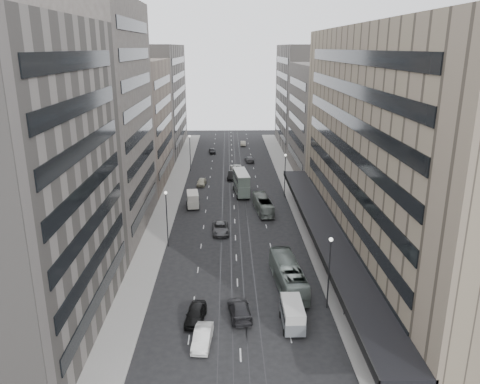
{
  "coord_description": "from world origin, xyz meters",
  "views": [
    {
      "loc": [
        -1.01,
        -49.96,
        27.36
      ],
      "look_at": [
        0.8,
        19.53,
        5.78
      ],
      "focal_mm": 35.0,
      "sensor_mm": 36.0,
      "label": 1
    }
  ],
  "objects": [
    {
      "name": "sedan_9",
      "position": [
        3.37,
        83.68,
        0.7
      ],
      "size": [
        1.59,
        4.26,
        1.39
      ],
      "primitive_type": "imported",
      "rotation": [
        0.0,
        0.0,
        3.11
      ],
      "color": "#BDB59D",
      "rests_on": "ground"
    },
    {
      "name": "sedan_1",
      "position": [
        -3.61,
        -11.26,
        0.76
      ],
      "size": [
        2.05,
        4.77,
        1.53
      ],
      "primitive_type": "imported",
      "rotation": [
        0.0,
        0.0,
        -0.09
      ],
      "color": "white",
      "rests_on": "ground"
    },
    {
      "name": "sedan_2",
      "position": [
        -2.25,
        16.97,
        0.74
      ],
      "size": [
        2.75,
        5.46,
        1.48
      ],
      "primitive_type": "imported",
      "rotation": [
        0.0,
        0.0,
        0.05
      ],
      "color": "#4E4E50",
      "rests_on": "ground"
    },
    {
      "name": "sedan_7",
      "position": [
        4.27,
        63.4,
        0.69
      ],
      "size": [
        2.44,
        4.91,
        1.37
      ],
      "primitive_type": "imported",
      "rotation": [
        0.0,
        0.0,
        3.25
      ],
      "color": "#4F4F51",
      "rests_on": "ground"
    },
    {
      "name": "department_store",
      "position": [
        21.45,
        8.0,
        14.95
      ],
      "size": [
        19.2,
        60.0,
        30.0
      ],
      "color": "#776857",
      "rests_on": "ground"
    },
    {
      "name": "building_left_b",
      "position": [
        -21.5,
        19.0,
        17.0
      ],
      "size": [
        15.0,
        26.0,
        34.0
      ],
      "primitive_type": "cube",
      "color": "#48433E",
      "rests_on": "ground"
    },
    {
      "name": "pedestrian",
      "position": [
        11.33,
        -6.6,
        0.99
      ],
      "size": [
        0.65,
        0.45,
        1.69
      ],
      "primitive_type": "imported",
      "rotation": [
        0.0,
        0.0,
        3.06
      ],
      "color": "black",
      "rests_on": "sidewalk_right"
    },
    {
      "name": "bus_far",
      "position": [
        4.96,
        26.45,
        1.33
      ],
      "size": [
        3.21,
        9.7,
        2.65
      ],
      "primitive_type": "imported",
      "rotation": [
        0.0,
        0.0,
        3.25
      ],
      "color": "gray",
      "rests_on": "ground"
    },
    {
      "name": "building_left_a",
      "position": [
        -21.5,
        -8.0,
        15.0
      ],
      "size": [
        15.0,
        28.0,
        30.0
      ],
      "primitive_type": "cube",
      "color": "slate",
      "rests_on": "ground"
    },
    {
      "name": "sidewalk_right",
      "position": [
        12.0,
        37.5,
        0.07
      ],
      "size": [
        4.0,
        125.0,
        0.15
      ],
      "primitive_type": "cube",
      "color": "gray",
      "rests_on": "ground"
    },
    {
      "name": "bus_near",
      "position": [
        5.99,
        -0.2,
        1.57
      ],
      "size": [
        3.58,
        11.48,
        3.15
      ],
      "primitive_type": "imported",
      "rotation": [
        0.0,
        0.0,
        3.23
      ],
      "color": "gray",
      "rests_on": "ground"
    },
    {
      "name": "lamp_right_near",
      "position": [
        9.7,
        -5.0,
        5.2
      ],
      "size": [
        0.44,
        0.44,
        8.32
      ],
      "color": "#262628",
      "rests_on": "ground"
    },
    {
      "name": "sedan_5",
      "position": [
        -0.13,
        47.9,
        0.81
      ],
      "size": [
        2.23,
        5.1,
        1.63
      ],
      "primitive_type": "imported",
      "rotation": [
        0.0,
        0.0,
        -0.1
      ],
      "color": "black",
      "rests_on": "ground"
    },
    {
      "name": "sidewalk_left",
      "position": [
        -12.0,
        37.5,
        0.07
      ],
      "size": [
        4.0,
        125.0,
        0.15
      ],
      "primitive_type": "cube",
      "color": "gray",
      "rests_on": "ground"
    },
    {
      "name": "sedan_0",
      "position": [
        -4.52,
        -7.16,
        0.8
      ],
      "size": [
        2.38,
        4.88,
        1.61
      ],
      "primitive_type": "imported",
      "rotation": [
        0.0,
        0.0,
        -0.1
      ],
      "color": "black",
      "rests_on": "ground"
    },
    {
      "name": "sedan_3",
      "position": [
        0.1,
        -6.43,
        0.79
      ],
      "size": [
        2.8,
        5.63,
        1.57
      ],
      "primitive_type": "imported",
      "rotation": [
        0.0,
        0.0,
        3.25
      ],
      "color": "#252427",
      "rests_on": "ground"
    },
    {
      "name": "ground",
      "position": [
        0.0,
        0.0,
        0.0
      ],
      "size": [
        220.0,
        220.0,
        0.0
      ],
      "primitive_type": "plane",
      "color": "black",
      "rests_on": "ground"
    },
    {
      "name": "lamp_right_far",
      "position": [
        9.7,
        35.0,
        5.2
      ],
      "size": [
        0.44,
        0.44,
        8.32
      ],
      "color": "#262628",
      "rests_on": "ground"
    },
    {
      "name": "building_left_d",
      "position": [
        -21.5,
        79.0,
        14.0
      ],
      "size": [
        15.0,
        38.0,
        28.0
      ],
      "primitive_type": "cube",
      "color": "slate",
      "rests_on": "ground"
    },
    {
      "name": "sedan_8",
      "position": [
        -5.28,
        73.52,
        0.69
      ],
      "size": [
        2.09,
        4.19,
        1.37
      ],
      "primitive_type": "imported",
      "rotation": [
        0.0,
        0.0,
        0.12
      ],
      "color": "black",
      "rests_on": "ground"
    },
    {
      "name": "double_decker",
      "position": [
        1.5,
        36.53,
        2.44
      ],
      "size": [
        3.25,
        8.47,
        4.53
      ],
      "rotation": [
        0.0,
        0.0,
        0.1
      ],
      "color": "slate",
      "rests_on": "ground"
    },
    {
      "name": "vw_microbus",
      "position": [
        5.41,
        -8.47,
        1.46
      ],
      "size": [
        2.25,
        4.87,
        2.63
      ],
      "rotation": [
        0.0,
        0.0,
        0.0
      ],
      "color": "slate",
      "rests_on": "ground"
    },
    {
      "name": "lamp_left_far",
      "position": [
        -9.7,
        55.0,
        5.2
      ],
      "size": [
        0.44,
        0.44,
        8.32
      ],
      "color": "#262628",
      "rests_on": "ground"
    },
    {
      "name": "sedan_4",
      "position": [
        -6.54,
        42.99,
        0.74
      ],
      "size": [
        2.04,
        4.43,
        1.47
      ],
      "primitive_type": "imported",
      "rotation": [
        0.0,
        0.0,
        -0.07
      ],
      "color": "#B5B096",
      "rests_on": "ground"
    },
    {
      "name": "building_right_far",
      "position": [
        21.5,
        82.0,
        14.0
      ],
      "size": [
        15.0,
        32.0,
        28.0
      ],
      "primitive_type": "cube",
      "color": "slate",
      "rests_on": "ground"
    },
    {
      "name": "building_right_mid",
      "position": [
        21.5,
        52.0,
        12.0
      ],
      "size": [
        15.0,
        28.0,
        24.0
      ],
      "primitive_type": "cube",
      "color": "#48433E",
      "rests_on": "ground"
    },
    {
      "name": "building_left_c",
      "position": [
        -21.5,
        46.0,
        12.5
      ],
      "size": [
        15.0,
        28.0,
        25.0
      ],
      "primitive_type": "cube",
      "color": "#796C5E",
      "rests_on": "ground"
    },
    {
      "name": "sedan_6",
      "position": [
        0.89,
        54.56,
        0.79
      ],
      "size": [
        3.15,
        5.91,
        1.58
      ],
      "primitive_type": "imported",
      "rotation": [
        0.0,
        0.0,
        3.24
      ],
      "color": "silver",
      "rests_on": "ground"
    },
    {
      "name": "lamp_left_near",
      "position": [
        -9.7,
        12.0,
        5.2
      ],
      "size": [
        0.44,
        0.44,
        8.32
      ],
      "color": "#262628",
      "rests_on": "ground"
    },
    {
      "name": "panel_van",
      "position": [
        -7.36,
        29.12,
        1.53
      ],
      "size": [
        2.57,
        4.59,
        2.77
      ],
      "rotation": [
        0.0,
        0.0,
        0.11
      ],
      "color": "beige",
      "rests_on": "ground"
    }
  ]
}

